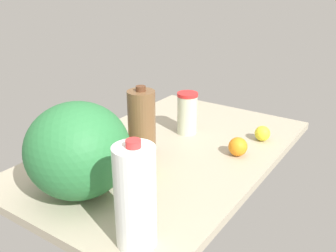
% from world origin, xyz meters
% --- Properties ---
extents(countertop, '(1.20, 0.76, 0.03)m').
position_xyz_m(countertop, '(0.00, 0.00, 0.01)').
color(countertop, tan).
rests_on(countertop, ground).
extents(chocolate_milk_jug, '(0.10, 0.10, 0.28)m').
position_xyz_m(chocolate_milk_jug, '(-0.10, 0.04, 0.16)').
color(chocolate_milk_jug, brown).
rests_on(chocolate_milk_jug, countertop).
extents(tumbler_cup, '(0.09, 0.09, 0.18)m').
position_xyz_m(tumbler_cup, '(0.18, 0.03, 0.12)').
color(tumbler_cup, beige).
rests_on(tumbler_cup, countertop).
extents(milk_jug, '(0.10, 0.10, 0.29)m').
position_xyz_m(milk_jug, '(-0.49, -0.24, 0.17)').
color(milk_jug, white).
rests_on(milk_jug, countertop).
extents(watermelon, '(0.32, 0.32, 0.29)m').
position_xyz_m(watermelon, '(-0.41, 0.05, 0.18)').
color(watermelon, '#2B763C').
rests_on(watermelon, countertop).
extents(lime_by_jug, '(0.05, 0.05, 0.05)m').
position_xyz_m(lime_by_jug, '(0.51, 0.21, 0.06)').
color(lime_by_jug, '#6FAC42').
rests_on(lime_by_jug, countertop).
extents(lemon_loose, '(0.06, 0.06, 0.06)m').
position_xyz_m(lemon_loose, '(0.29, -0.27, 0.06)').
color(lemon_loose, yellow).
rests_on(lemon_loose, countertop).
extents(orange_near_front, '(0.08, 0.08, 0.08)m').
position_xyz_m(orange_near_front, '(-0.15, 0.23, 0.07)').
color(orange_near_front, orange).
rests_on(orange_near_front, countertop).
extents(lemon_far_back, '(0.07, 0.07, 0.07)m').
position_xyz_m(lemon_far_back, '(-0.20, -0.04, 0.06)').
color(lemon_far_back, yellow).
rests_on(lemon_far_back, countertop).
extents(orange_beside_bowl, '(0.07, 0.07, 0.07)m').
position_xyz_m(orange_beside_bowl, '(0.11, -0.25, 0.07)').
color(orange_beside_bowl, orange).
rests_on(orange_beside_bowl, countertop).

